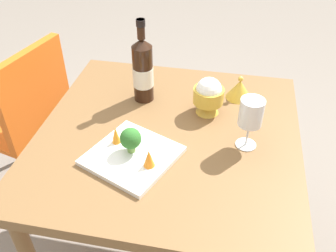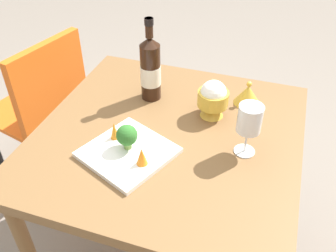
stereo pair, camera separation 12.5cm
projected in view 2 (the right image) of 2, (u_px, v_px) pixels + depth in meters
dining_table at (168, 151)px, 1.33m from camera, size 0.89×0.89×0.74m
chair_by_wall at (44, 102)px, 1.79m from camera, size 0.48×0.48×0.85m
wine_bottle at (150, 69)px, 1.37m from camera, size 0.08×0.08×0.32m
wine_glass at (250, 120)px, 1.12m from camera, size 0.08×0.08×0.18m
rice_bowl at (213, 98)px, 1.31m from camera, size 0.11×0.11×0.14m
rice_bowl_lid at (248, 94)px, 1.39m from camera, size 0.10×0.10×0.09m
serving_plate at (128, 152)px, 1.19m from camera, size 0.33×0.33×0.02m
broccoli_floret at (127, 136)px, 1.16m from camera, size 0.07×0.07×0.09m
carrot_garnish_left at (142, 156)px, 1.12m from camera, size 0.04×0.04×0.06m
carrot_garnish_right at (114, 131)px, 1.21m from camera, size 0.03×0.03×0.06m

